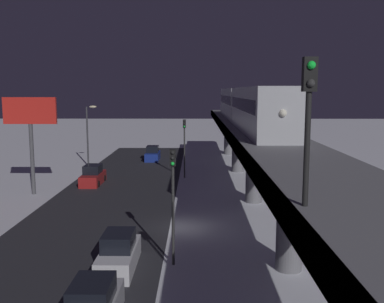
{
  "coord_description": "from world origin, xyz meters",
  "views": [
    {
      "loc": [
        -1.19,
        29.38,
        9.46
      ],
      "look_at": [
        -0.79,
        -18.16,
        2.83
      ],
      "focal_mm": 40.78,
      "sensor_mm": 36.0,
      "label": 1
    }
  ],
  "objects_px": {
    "sedan_red": "(93,176)",
    "sedan_blue": "(153,154)",
    "traffic_light_near": "(173,190)",
    "rail_signal": "(309,106)",
    "subway_train": "(246,105)",
    "commercial_billboard": "(30,120)",
    "sedan_white": "(119,254)",
    "traffic_light_mid": "(184,140)"
  },
  "relations": [
    {
      "from": "sedan_red",
      "to": "sedan_blue",
      "type": "xyz_separation_m",
      "value": [
        -4.6,
        -15.59,
        0.01
      ]
    },
    {
      "from": "sedan_blue",
      "to": "traffic_light_near",
      "type": "relative_size",
      "value": 0.69
    },
    {
      "from": "rail_signal",
      "to": "sedan_blue",
      "type": "xyz_separation_m",
      "value": [
        8.91,
        -47.67,
        -8.27
      ]
    },
    {
      "from": "subway_train",
      "to": "sedan_blue",
      "type": "xyz_separation_m",
      "value": [
        10.89,
        -16.07,
        -7.32
      ]
    },
    {
      "from": "rail_signal",
      "to": "traffic_light_near",
      "type": "distance_m",
      "value": 12.93
    },
    {
      "from": "sedan_red",
      "to": "commercial_billboard",
      "type": "bearing_deg",
      "value": 45.56
    },
    {
      "from": "subway_train",
      "to": "commercial_billboard",
      "type": "bearing_deg",
      "value": 11.45
    },
    {
      "from": "subway_train",
      "to": "traffic_light_near",
      "type": "height_order",
      "value": "subway_train"
    },
    {
      "from": "subway_train",
      "to": "traffic_light_near",
      "type": "bearing_deg",
      "value": 73.12
    },
    {
      "from": "sedan_white",
      "to": "traffic_light_near",
      "type": "relative_size",
      "value": 0.72
    },
    {
      "from": "subway_train",
      "to": "sedan_blue",
      "type": "relative_size",
      "value": 8.41
    },
    {
      "from": "sedan_blue",
      "to": "subway_train",
      "type": "bearing_deg",
      "value": -55.88
    },
    {
      "from": "sedan_white",
      "to": "traffic_light_mid",
      "type": "height_order",
      "value": "traffic_light_mid"
    },
    {
      "from": "subway_train",
      "to": "traffic_light_near",
      "type": "xyz_separation_m",
      "value": [
        6.19,
        20.39,
        -3.92
      ]
    },
    {
      "from": "rail_signal",
      "to": "sedan_red",
      "type": "bearing_deg",
      "value": -67.17
    },
    {
      "from": "traffic_light_mid",
      "to": "commercial_billboard",
      "type": "distance_m",
      "value": 15.97
    },
    {
      "from": "traffic_light_mid",
      "to": "commercial_billboard",
      "type": "relative_size",
      "value": 0.72
    },
    {
      "from": "rail_signal",
      "to": "sedan_white",
      "type": "xyz_separation_m",
      "value": [
        7.11,
        -10.75,
        -8.27
      ]
    },
    {
      "from": "traffic_light_near",
      "to": "traffic_light_mid",
      "type": "relative_size",
      "value": 1.0
    },
    {
      "from": "traffic_light_mid",
      "to": "sedan_white",
      "type": "bearing_deg",
      "value": 83.27
    },
    {
      "from": "sedan_red",
      "to": "sedan_white",
      "type": "distance_m",
      "value": 22.27
    },
    {
      "from": "subway_train",
      "to": "traffic_light_near",
      "type": "relative_size",
      "value": 5.76
    },
    {
      "from": "sedan_red",
      "to": "traffic_light_mid",
      "type": "relative_size",
      "value": 0.73
    },
    {
      "from": "sedan_white",
      "to": "commercial_billboard",
      "type": "distance_m",
      "value": 20.89
    },
    {
      "from": "sedan_red",
      "to": "commercial_billboard",
      "type": "height_order",
      "value": "commercial_billboard"
    },
    {
      "from": "rail_signal",
      "to": "commercial_billboard",
      "type": "height_order",
      "value": "rail_signal"
    },
    {
      "from": "rail_signal",
      "to": "traffic_light_near",
      "type": "bearing_deg",
      "value": -69.45
    },
    {
      "from": "rail_signal",
      "to": "sedan_blue",
      "type": "relative_size",
      "value": 0.91
    },
    {
      "from": "sedan_red",
      "to": "sedan_blue",
      "type": "bearing_deg",
      "value": -106.44
    },
    {
      "from": "subway_train",
      "to": "rail_signal",
      "type": "height_order",
      "value": "rail_signal"
    },
    {
      "from": "traffic_light_near",
      "to": "commercial_billboard",
      "type": "bearing_deg",
      "value": -50.01
    },
    {
      "from": "sedan_red",
      "to": "sedan_white",
      "type": "bearing_deg",
      "value": 106.7
    },
    {
      "from": "subway_train",
      "to": "sedan_blue",
      "type": "bearing_deg",
      "value": -55.88
    },
    {
      "from": "traffic_light_near",
      "to": "rail_signal",
      "type": "bearing_deg",
      "value": 110.55
    },
    {
      "from": "rail_signal",
      "to": "traffic_light_mid",
      "type": "distance_m",
      "value": 35.9
    },
    {
      "from": "sedan_white",
      "to": "commercial_billboard",
      "type": "xyz_separation_m",
      "value": [
        10.82,
        -16.83,
        6.03
      ]
    },
    {
      "from": "rail_signal",
      "to": "traffic_light_near",
      "type": "xyz_separation_m",
      "value": [
        4.21,
        -11.22,
        -4.87
      ]
    },
    {
      "from": "subway_train",
      "to": "commercial_billboard",
      "type": "xyz_separation_m",
      "value": [
        19.91,
        4.03,
        -1.29
      ]
    },
    {
      "from": "sedan_red",
      "to": "traffic_light_near",
      "type": "xyz_separation_m",
      "value": [
        -9.3,
        20.87,
        3.41
      ]
    },
    {
      "from": "commercial_billboard",
      "to": "sedan_red",
      "type": "bearing_deg",
      "value": -134.44
    },
    {
      "from": "traffic_light_near",
      "to": "traffic_light_mid",
      "type": "distance_m",
      "value": 24.1
    },
    {
      "from": "rail_signal",
      "to": "sedan_blue",
      "type": "bearing_deg",
      "value": -79.42
    }
  ]
}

